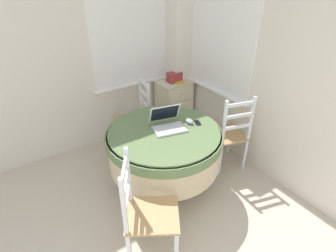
{
  "coord_description": "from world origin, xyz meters",
  "views": [
    {
      "loc": [
        0.0,
        -0.04,
        2.17
      ],
      "look_at": [
        1.4,
        2.07,
        0.66
      ],
      "focal_mm": 28.0,
      "sensor_mm": 36.0,
      "label": 1
    }
  ],
  "objects_px": {
    "dining_chair_near_back_window": "(135,118)",
    "dining_chair_camera_near": "(146,213)",
    "round_dining_table": "(164,145)",
    "dining_chair_near_right_window": "(229,134)",
    "corner_cabinet": "(174,104)",
    "storage_box": "(174,77)",
    "laptop": "(168,123)",
    "cell_phone": "(197,123)",
    "book_on_cabinet": "(177,82)",
    "computer_mouse": "(189,121)"
  },
  "relations": [
    {
      "from": "dining_chair_near_back_window",
      "to": "dining_chair_camera_near",
      "type": "xyz_separation_m",
      "value": [
        -0.67,
        -1.48,
        0.0
      ]
    },
    {
      "from": "round_dining_table",
      "to": "dining_chair_near_right_window",
      "type": "xyz_separation_m",
      "value": [
        0.83,
        -0.15,
        -0.08
      ]
    },
    {
      "from": "corner_cabinet",
      "to": "storage_box",
      "type": "xyz_separation_m",
      "value": [
        -0.01,
        -0.02,
        0.45
      ]
    },
    {
      "from": "corner_cabinet",
      "to": "laptop",
      "type": "bearing_deg",
      "value": -127.73
    },
    {
      "from": "cell_phone",
      "to": "dining_chair_near_right_window",
      "type": "height_order",
      "value": "dining_chair_near_right_window"
    },
    {
      "from": "laptop",
      "to": "corner_cabinet",
      "type": "relative_size",
      "value": 0.53
    },
    {
      "from": "dining_chair_camera_near",
      "to": "storage_box",
      "type": "height_order",
      "value": "dining_chair_camera_near"
    },
    {
      "from": "cell_phone",
      "to": "book_on_cabinet",
      "type": "relative_size",
      "value": 0.59
    },
    {
      "from": "round_dining_table",
      "to": "storage_box",
      "type": "height_order",
      "value": "storage_box"
    },
    {
      "from": "round_dining_table",
      "to": "dining_chair_near_back_window",
      "type": "bearing_deg",
      "value": 84.15
    },
    {
      "from": "dining_chair_camera_near",
      "to": "storage_box",
      "type": "bearing_deg",
      "value": 49.31
    },
    {
      "from": "corner_cabinet",
      "to": "book_on_cabinet",
      "type": "xyz_separation_m",
      "value": [
        0.02,
        -0.06,
        0.39
      ]
    },
    {
      "from": "laptop",
      "to": "dining_chair_near_right_window",
      "type": "relative_size",
      "value": 0.4
    },
    {
      "from": "computer_mouse",
      "to": "storage_box",
      "type": "relative_size",
      "value": 0.5
    },
    {
      "from": "cell_phone",
      "to": "storage_box",
      "type": "height_order",
      "value": "storage_box"
    },
    {
      "from": "round_dining_table",
      "to": "dining_chair_near_back_window",
      "type": "distance_m",
      "value": 0.85
    },
    {
      "from": "dining_chair_near_back_window",
      "to": "corner_cabinet",
      "type": "xyz_separation_m",
      "value": [
        0.77,
        0.2,
        -0.08
      ]
    },
    {
      "from": "round_dining_table",
      "to": "storage_box",
      "type": "relative_size",
      "value": 6.07
    },
    {
      "from": "dining_chair_camera_near",
      "to": "book_on_cabinet",
      "type": "bearing_deg",
      "value": 48.0
    },
    {
      "from": "dining_chair_near_right_window",
      "to": "corner_cabinet",
      "type": "relative_size",
      "value": 1.32
    },
    {
      "from": "round_dining_table",
      "to": "laptop",
      "type": "distance_m",
      "value": 0.24
    },
    {
      "from": "dining_chair_near_back_window",
      "to": "storage_box",
      "type": "bearing_deg",
      "value": 13.64
    },
    {
      "from": "round_dining_table",
      "to": "dining_chair_near_right_window",
      "type": "bearing_deg",
      "value": -9.86
    },
    {
      "from": "dining_chair_camera_near",
      "to": "storage_box",
      "type": "relative_size",
      "value": 4.93
    },
    {
      "from": "book_on_cabinet",
      "to": "corner_cabinet",
      "type": "bearing_deg",
      "value": 103.45
    },
    {
      "from": "cell_phone",
      "to": "dining_chair_camera_near",
      "type": "relative_size",
      "value": 0.12
    },
    {
      "from": "computer_mouse",
      "to": "dining_chair_near_right_window",
      "type": "height_order",
      "value": "dining_chair_near_right_window"
    },
    {
      "from": "cell_phone",
      "to": "dining_chair_near_back_window",
      "type": "bearing_deg",
      "value": 108.29
    },
    {
      "from": "laptop",
      "to": "dining_chair_near_back_window",
      "type": "bearing_deg",
      "value": 88.81
    },
    {
      "from": "book_on_cabinet",
      "to": "storage_box",
      "type": "bearing_deg",
      "value": 118.89
    },
    {
      "from": "round_dining_table",
      "to": "corner_cabinet",
      "type": "height_order",
      "value": "corner_cabinet"
    },
    {
      "from": "laptop",
      "to": "dining_chair_near_back_window",
      "type": "xyz_separation_m",
      "value": [
        0.02,
        0.81,
        -0.31
      ]
    },
    {
      "from": "computer_mouse",
      "to": "cell_phone",
      "type": "distance_m",
      "value": 0.09
    },
    {
      "from": "laptop",
      "to": "book_on_cabinet",
      "type": "relative_size",
      "value": 1.96
    },
    {
      "from": "laptop",
      "to": "corner_cabinet",
      "type": "height_order",
      "value": "laptop"
    },
    {
      "from": "computer_mouse",
      "to": "dining_chair_near_back_window",
      "type": "height_order",
      "value": "dining_chair_near_back_window"
    },
    {
      "from": "dining_chair_camera_near",
      "to": "cell_phone",
      "type": "bearing_deg",
      "value": 30.01
    },
    {
      "from": "dining_chair_near_back_window",
      "to": "book_on_cabinet",
      "type": "relative_size",
      "value": 4.93
    },
    {
      "from": "dining_chair_near_back_window",
      "to": "dining_chair_camera_near",
      "type": "height_order",
      "value": "same"
    },
    {
      "from": "storage_box",
      "to": "book_on_cabinet",
      "type": "bearing_deg",
      "value": -61.11
    },
    {
      "from": "computer_mouse",
      "to": "cell_phone",
      "type": "height_order",
      "value": "computer_mouse"
    },
    {
      "from": "dining_chair_camera_near",
      "to": "corner_cabinet",
      "type": "bearing_deg",
      "value": 49.41
    },
    {
      "from": "dining_chair_camera_near",
      "to": "round_dining_table",
      "type": "bearing_deg",
      "value": 47.22
    },
    {
      "from": "laptop",
      "to": "computer_mouse",
      "type": "bearing_deg",
      "value": -13.88
    },
    {
      "from": "dining_chair_near_right_window",
      "to": "corner_cabinet",
      "type": "bearing_deg",
      "value": 89.19
    },
    {
      "from": "dining_chair_near_back_window",
      "to": "book_on_cabinet",
      "type": "height_order",
      "value": "dining_chair_near_back_window"
    },
    {
      "from": "dining_chair_camera_near",
      "to": "dining_chair_near_back_window",
      "type": "bearing_deg",
      "value": 65.53
    },
    {
      "from": "round_dining_table",
      "to": "computer_mouse",
      "type": "relative_size",
      "value": 12.18
    },
    {
      "from": "dining_chair_near_right_window",
      "to": "corner_cabinet",
      "type": "height_order",
      "value": "dining_chair_near_right_window"
    },
    {
      "from": "book_on_cabinet",
      "to": "laptop",
      "type": "bearing_deg",
      "value": -130.11
    }
  ]
}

